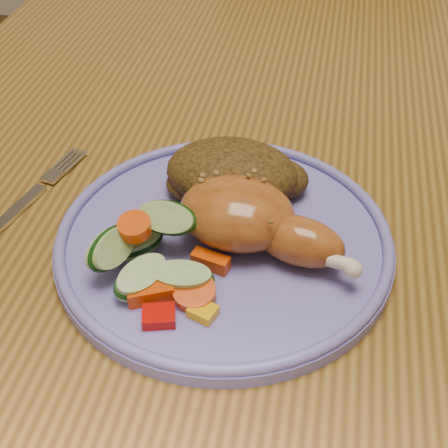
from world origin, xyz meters
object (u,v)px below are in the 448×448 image
Objects in this scene: dining_table at (281,251)px; fork at (24,202)px; chair_far at (313,101)px; plate at (224,242)px.

fork is (-0.24, -0.07, 0.09)m from dining_table.
fork is (-0.24, -0.70, 0.26)m from chair_far.
plate reaches higher than dining_table.
dining_table is 9.25× the size of fork.
chair_far is 0.78m from fork.
chair_far reaches higher than fork.
dining_table is at bearing -90.00° from chair_far.
dining_table is 0.26m from fork.
plate is (-0.04, -0.72, 0.26)m from chair_far.
dining_table is at bearing 16.16° from fork.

